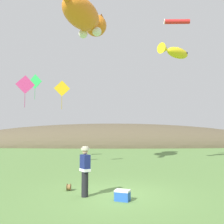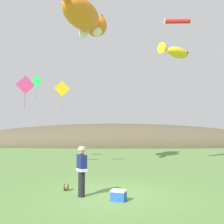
# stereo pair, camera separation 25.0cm
# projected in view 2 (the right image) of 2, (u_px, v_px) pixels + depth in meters

# --- Properties ---
(ground_plane) EXTENTS (120.00, 120.00, 0.00)m
(ground_plane) POSITION_uv_depth(u_px,v_px,m) (110.00, 195.00, 9.13)
(ground_plane) COLOR #5B8442
(distant_hill_ridge) EXTENTS (55.68, 13.51, 7.66)m
(distant_hill_ridge) POSITION_uv_depth(u_px,v_px,m) (107.00, 146.00, 42.11)
(distant_hill_ridge) COLOR brown
(distant_hill_ridge) RESTS_ON ground
(festival_attendant) EXTENTS (0.44, 0.49, 1.77)m
(festival_attendant) POSITION_uv_depth(u_px,v_px,m) (82.00, 169.00, 8.91)
(festival_attendant) COLOR black
(festival_attendant) RESTS_ON ground
(kite_spool) EXTENTS (0.15, 0.27, 0.27)m
(kite_spool) POSITION_uv_depth(u_px,v_px,m) (66.00, 187.00, 9.79)
(kite_spool) COLOR olive
(kite_spool) RESTS_ON ground
(picnic_cooler) EXTENTS (0.57, 0.48, 0.36)m
(picnic_cooler) POSITION_uv_depth(u_px,v_px,m) (119.00, 195.00, 8.31)
(picnic_cooler) COLOR blue
(picnic_cooler) RESTS_ON ground
(kite_giant_cat) EXTENTS (3.51, 7.33, 2.33)m
(kite_giant_cat) POSITION_uv_depth(u_px,v_px,m) (85.00, 18.00, 18.70)
(kite_giant_cat) COLOR orange
(kite_fish_windsock) EXTENTS (2.92, 2.51, 0.94)m
(kite_fish_windsock) POSITION_uv_depth(u_px,v_px,m) (175.00, 52.00, 19.04)
(kite_fish_windsock) COLOR yellow
(kite_tube_streamer) EXTENTS (1.99, 0.44, 0.44)m
(kite_tube_streamer) POSITION_uv_depth(u_px,v_px,m) (177.00, 21.00, 19.27)
(kite_tube_streamer) COLOR red
(kite_diamond_pink) EXTENTS (1.19, 0.44, 2.16)m
(kite_diamond_pink) POSITION_uv_depth(u_px,v_px,m) (25.00, 85.00, 16.79)
(kite_diamond_pink) COLOR #E53F8C
(kite_diamond_gold) EXTENTS (1.09, 0.27, 2.02)m
(kite_diamond_gold) POSITION_uv_depth(u_px,v_px,m) (62.00, 89.00, 17.40)
(kite_diamond_gold) COLOR yellow
(kite_diamond_green) EXTENTS (1.23, 0.32, 2.17)m
(kite_diamond_green) POSITION_uv_depth(u_px,v_px,m) (36.00, 82.00, 21.25)
(kite_diamond_green) COLOR green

